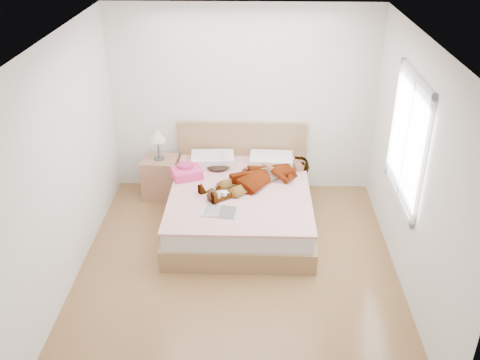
{
  "coord_description": "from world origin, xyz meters",
  "views": [
    {
      "loc": [
        0.18,
        -4.88,
        3.79
      ],
      "look_at": [
        0.0,
        0.85,
        0.7
      ],
      "focal_mm": 40.0,
      "sensor_mm": 36.0,
      "label": 1
    }
  ],
  "objects_px": {
    "woman": "(260,173)",
    "phone": "(223,154)",
    "towel": "(186,171)",
    "coffee_mug": "(224,195)",
    "bed": "(240,202)",
    "magazine": "(220,212)",
    "plush_toy": "(212,195)",
    "nightstand": "(161,174)"
  },
  "relations": [
    {
      "from": "plush_toy",
      "to": "woman",
      "type": "bearing_deg",
      "value": 39.94
    },
    {
      "from": "woman",
      "to": "plush_toy",
      "type": "xyz_separation_m",
      "value": [
        -0.58,
        -0.48,
        -0.05
      ]
    },
    {
      "from": "towel",
      "to": "coffee_mug",
      "type": "bearing_deg",
      "value": -45.62
    },
    {
      "from": "phone",
      "to": "towel",
      "type": "relative_size",
      "value": 0.23
    },
    {
      "from": "magazine",
      "to": "plush_toy",
      "type": "relative_size",
      "value": 1.92
    },
    {
      "from": "towel",
      "to": "magazine",
      "type": "height_order",
      "value": "towel"
    },
    {
      "from": "coffee_mug",
      "to": "magazine",
      "type": "bearing_deg",
      "value": -95.73
    },
    {
      "from": "phone",
      "to": "coffee_mug",
      "type": "distance_m",
      "value": 0.85
    },
    {
      "from": "towel",
      "to": "coffee_mug",
      "type": "distance_m",
      "value": 0.75
    },
    {
      "from": "bed",
      "to": "woman",
      "type": "bearing_deg",
      "value": 29.83
    },
    {
      "from": "phone",
      "to": "magazine",
      "type": "xyz_separation_m",
      "value": [
        0.03,
        -1.18,
        -0.19
      ]
    },
    {
      "from": "phone",
      "to": "towel",
      "type": "xyz_separation_m",
      "value": [
        -0.46,
        -0.31,
        -0.12
      ]
    },
    {
      "from": "woman",
      "to": "phone",
      "type": "height_order",
      "value": "woman"
    },
    {
      "from": "towel",
      "to": "coffee_mug",
      "type": "height_order",
      "value": "towel"
    },
    {
      "from": "magazine",
      "to": "plush_toy",
      "type": "height_order",
      "value": "plush_toy"
    },
    {
      "from": "towel",
      "to": "magazine",
      "type": "xyz_separation_m",
      "value": [
        0.49,
        -0.87,
        -0.07
      ]
    },
    {
      "from": "magazine",
      "to": "plush_toy",
      "type": "distance_m",
      "value": 0.32
    },
    {
      "from": "phone",
      "to": "bed",
      "type": "relative_size",
      "value": 0.05
    },
    {
      "from": "woman",
      "to": "plush_toy",
      "type": "height_order",
      "value": "woman"
    },
    {
      "from": "phone",
      "to": "nightstand",
      "type": "bearing_deg",
      "value": 137.96
    },
    {
      "from": "bed",
      "to": "nightstand",
      "type": "bearing_deg",
      "value": 151.09
    },
    {
      "from": "magazine",
      "to": "nightstand",
      "type": "bearing_deg",
      "value": 125.8
    },
    {
      "from": "towel",
      "to": "woman",
      "type": "bearing_deg",
      "value": -5.64
    },
    {
      "from": "plush_toy",
      "to": "coffee_mug",
      "type": "bearing_deg",
      "value": 16.87
    },
    {
      "from": "nightstand",
      "to": "bed",
      "type": "bearing_deg",
      "value": -28.91
    },
    {
      "from": "woman",
      "to": "bed",
      "type": "distance_m",
      "value": 0.45
    },
    {
      "from": "phone",
      "to": "coffee_mug",
      "type": "xyz_separation_m",
      "value": [
        0.06,
        -0.84,
        -0.15
      ]
    },
    {
      "from": "bed",
      "to": "plush_toy",
      "type": "height_order",
      "value": "bed"
    },
    {
      "from": "bed",
      "to": "plush_toy",
      "type": "relative_size",
      "value": 9.19
    },
    {
      "from": "bed",
      "to": "towel",
      "type": "relative_size",
      "value": 4.58
    },
    {
      "from": "bed",
      "to": "nightstand",
      "type": "height_order",
      "value": "nightstand"
    },
    {
      "from": "towel",
      "to": "plush_toy",
      "type": "bearing_deg",
      "value": -56.41
    },
    {
      "from": "magazine",
      "to": "coffee_mug",
      "type": "xyz_separation_m",
      "value": [
        0.03,
        0.34,
        0.04
      ]
    },
    {
      "from": "bed",
      "to": "nightstand",
      "type": "distance_m",
      "value": 1.29
    },
    {
      "from": "bed",
      "to": "magazine",
      "type": "bearing_deg",
      "value": -109.41
    },
    {
      "from": "bed",
      "to": "plush_toy",
      "type": "distance_m",
      "value": 0.56
    },
    {
      "from": "phone",
      "to": "plush_toy",
      "type": "xyz_separation_m",
      "value": [
        -0.08,
        -0.88,
        -0.13
      ]
    },
    {
      "from": "plush_toy",
      "to": "phone",
      "type": "bearing_deg",
      "value": 85.12
    },
    {
      "from": "woman",
      "to": "phone",
      "type": "xyz_separation_m",
      "value": [
        -0.5,
        0.4,
        0.08
      ]
    },
    {
      "from": "bed",
      "to": "coffee_mug",
      "type": "relative_size",
      "value": 17.34
    },
    {
      "from": "magazine",
      "to": "nightstand",
      "type": "xyz_separation_m",
      "value": [
        -0.91,
        1.26,
        -0.18
      ]
    },
    {
      "from": "woman",
      "to": "bed",
      "type": "height_order",
      "value": "bed"
    }
  ]
}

